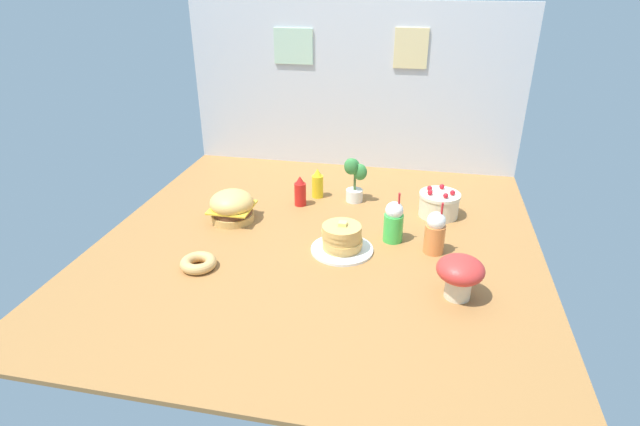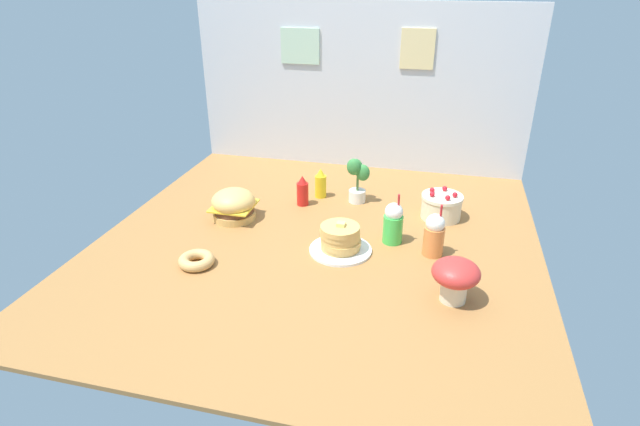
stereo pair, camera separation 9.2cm
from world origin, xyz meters
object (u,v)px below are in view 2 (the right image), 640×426
at_px(burger, 234,205).
at_px(potted_plant, 357,179).
at_px(cream_soda_cup, 393,223).
at_px(orange_float_cup, 434,235).
at_px(donut_pink_glaze, 196,260).
at_px(mustard_bottle, 321,184).
at_px(mushroom_stool, 455,276).
at_px(pancake_stack, 340,240).
at_px(ketchup_bottle, 303,191).
at_px(layer_cake, 441,206).

height_order(burger, potted_plant, potted_plant).
distance_m(cream_soda_cup, orange_float_cup, 0.21).
xyz_separation_m(burger, donut_pink_glaze, (0.02, -0.48, -0.05)).
height_order(burger, mustard_bottle, mustard_bottle).
bearing_deg(mushroom_stool, pancake_stack, 152.17).
relative_size(pancake_stack, ketchup_bottle, 1.70).
bearing_deg(pancake_stack, ketchup_bottle, 124.17).
xyz_separation_m(orange_float_cup, potted_plant, (-0.45, 0.50, 0.04)).
relative_size(layer_cake, mushroom_stool, 1.13).
bearing_deg(ketchup_bottle, orange_float_cup, -27.62).
bearing_deg(cream_soda_cup, donut_pink_glaze, -152.64).
height_order(burger, cream_soda_cup, cream_soda_cup).
xyz_separation_m(mustard_bottle, potted_plant, (0.22, -0.02, 0.06)).
relative_size(ketchup_bottle, orange_float_cup, 0.67).
height_order(ketchup_bottle, mushroom_stool, mushroom_stool).
bearing_deg(layer_cake, pancake_stack, -133.13).
relative_size(burger, ketchup_bottle, 1.33).
bearing_deg(layer_cake, potted_plant, 168.45).
bearing_deg(ketchup_bottle, burger, -139.93).
distance_m(ketchup_bottle, mustard_bottle, 0.15).
xyz_separation_m(layer_cake, mustard_bottle, (-0.69, 0.11, 0.01)).
bearing_deg(pancake_stack, cream_soda_cup, 33.26).
distance_m(cream_soda_cup, potted_plant, 0.50).
relative_size(donut_pink_glaze, potted_plant, 0.61).
distance_m(potted_plant, mushroom_stool, 1.01).
distance_m(mustard_bottle, donut_pink_glaze, 0.94).
distance_m(pancake_stack, orange_float_cup, 0.43).
relative_size(ketchup_bottle, potted_plant, 0.66).
bearing_deg(mustard_bottle, cream_soda_cup, -43.35).
height_order(layer_cake, mushroom_stool, mushroom_stool).
bearing_deg(cream_soda_cup, mustard_bottle, 136.65).
bearing_deg(layer_cake, mustard_bottle, 170.63).
bearing_deg(orange_float_cup, cream_soda_cup, 159.45).
relative_size(ketchup_bottle, mustard_bottle, 1.00).
xyz_separation_m(burger, layer_cake, (1.07, 0.27, -0.01)).
relative_size(pancake_stack, layer_cake, 1.36).
bearing_deg(ketchup_bottle, cream_soda_cup, -30.00).
bearing_deg(potted_plant, layer_cake, -11.55).
xyz_separation_m(pancake_stack, donut_pink_glaze, (-0.60, -0.28, -0.03)).
distance_m(ketchup_bottle, mushroom_stool, 1.11).
distance_m(orange_float_cup, potted_plant, 0.67).
bearing_deg(orange_float_cup, pancake_stack, -169.91).
distance_m(layer_cake, mushroom_stool, 0.76).
height_order(potted_plant, mushroom_stool, potted_plant).
height_order(pancake_stack, donut_pink_glaze, pancake_stack).
bearing_deg(mushroom_stool, cream_soda_cup, 124.66).
bearing_deg(pancake_stack, orange_float_cup, 10.09).
height_order(orange_float_cup, mushroom_stool, orange_float_cup).
bearing_deg(mustard_bottle, burger, -134.26).
height_order(layer_cake, orange_float_cup, orange_float_cup).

